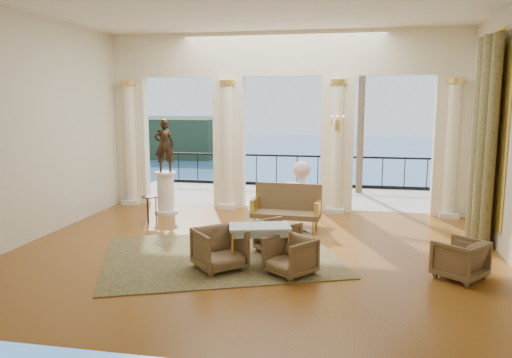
% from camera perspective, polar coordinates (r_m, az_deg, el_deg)
% --- Properties ---
extents(floor, '(9.00, 9.00, 0.00)m').
position_cam_1_polar(floor, '(9.42, -0.40, -8.32)').
color(floor, '#55320E').
rests_on(floor, ground).
extents(room_walls, '(9.00, 9.00, 9.00)m').
position_cam_1_polar(room_walls, '(7.91, -2.05, 9.53)').
color(room_walls, beige).
rests_on(room_walls, ground).
extents(arcade, '(9.00, 0.56, 4.50)m').
position_cam_1_polar(arcade, '(12.77, 3.02, 7.98)').
color(arcade, '#F8EEC6').
rests_on(arcade, ground).
extents(terrace, '(10.00, 3.60, 0.10)m').
position_cam_1_polar(terrace, '(15.00, 4.00, -2.01)').
color(terrace, '#A69C8B').
rests_on(terrace, ground).
extents(balustrade, '(9.00, 0.06, 1.03)m').
position_cam_1_polar(balustrade, '(16.49, 4.71, 0.60)').
color(balustrade, black).
rests_on(balustrade, terrace).
extents(palm_tree, '(2.00, 2.00, 4.50)m').
position_cam_1_polar(palm_tree, '(15.48, 12.13, 13.56)').
color(palm_tree, '#4C3823').
rests_on(palm_tree, terrace).
extents(headland, '(22.00, 18.00, 6.00)m').
position_cam_1_polar(headland, '(85.19, -10.93, 4.90)').
color(headland, black).
rests_on(headland, sea).
extents(sea, '(160.00, 160.00, 0.00)m').
position_cam_1_polar(sea, '(69.40, 9.48, 1.56)').
color(sea, '#275483').
rests_on(sea, ground).
extents(curtain, '(0.33, 1.40, 4.09)m').
position_cam_1_polar(curtain, '(10.65, 24.63, 3.95)').
color(curtain, '#494522').
rests_on(curtain, ground).
extents(window_frame, '(0.04, 1.60, 3.40)m').
position_cam_1_polar(window_frame, '(10.69, 25.63, 4.33)').
color(window_frame, gold).
rests_on(window_frame, room_walls).
extents(wall_sconce, '(0.30, 0.11, 0.33)m').
position_cam_1_polar(wall_sconce, '(12.35, 9.29, 6.19)').
color(wall_sconce, gold).
rests_on(wall_sconce, arcade).
extents(rug, '(4.95, 4.45, 0.02)m').
position_cam_1_polar(rug, '(9.16, -4.03, -8.78)').
color(rug, '#323418').
rests_on(rug, ground).
extents(armchair_a, '(1.03, 1.03, 0.78)m').
position_cam_1_polar(armchair_a, '(8.40, -4.18, -7.75)').
color(armchair_a, '#3E331A').
rests_on(armchair_a, ground).
extents(armchair_b, '(0.91, 0.90, 0.69)m').
position_cam_1_polar(armchair_b, '(8.16, 3.94, -8.58)').
color(armchair_b, '#3E331A').
rests_on(armchair_b, ground).
extents(armchair_c, '(0.92, 0.93, 0.70)m').
position_cam_1_polar(armchair_c, '(8.60, 22.27, -8.29)').
color(armchair_c, '#3E331A').
rests_on(armchair_c, ground).
extents(armchair_d, '(0.91, 0.91, 0.68)m').
position_cam_1_polar(armchair_d, '(9.27, 2.52, -6.42)').
color(armchair_d, '#3E331A').
rests_on(armchair_d, ground).
extents(settee, '(1.52, 0.71, 0.99)m').
position_cam_1_polar(settee, '(11.01, 3.55, -3.17)').
color(settee, '#3E331A').
rests_on(settee, ground).
extents(game_table, '(1.14, 0.81, 0.71)m').
position_cam_1_polar(game_table, '(8.50, 0.42, -5.81)').
color(game_table, '#9BB7C4').
rests_on(game_table, ground).
extents(pedestal, '(0.57, 0.57, 1.05)m').
position_cam_1_polar(pedestal, '(12.67, -10.27, -1.61)').
color(pedestal, silver).
rests_on(pedestal, ground).
extents(statue, '(0.56, 0.47, 1.30)m').
position_cam_1_polar(statue, '(12.51, -10.42, 3.79)').
color(statue, black).
rests_on(statue, pedestal).
extents(console_table, '(0.91, 0.54, 0.81)m').
position_cam_1_polar(console_table, '(12.12, 5.25, -1.20)').
color(console_table, silver).
rests_on(console_table, ground).
extents(urn, '(0.42, 0.42, 0.56)m').
position_cam_1_polar(urn, '(12.05, 5.28, 0.93)').
color(urn, white).
rests_on(urn, console_table).
extents(side_table, '(0.39, 0.39, 0.64)m').
position_cam_1_polar(side_table, '(11.68, -12.00, -2.36)').
color(side_table, black).
rests_on(side_table, ground).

